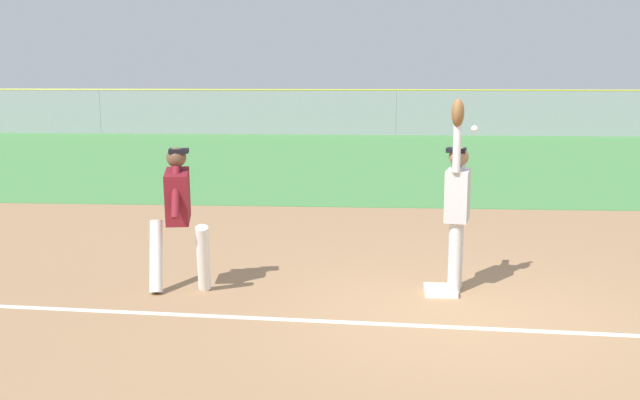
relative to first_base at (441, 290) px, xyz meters
The scene contains 13 objects.
ground_plane 0.75m from the first_base, 80.02° to the right, with size 74.05×74.05×0.00m, color #A37A54.
outfield_grass 14.03m from the first_base, 89.47° to the left, with size 50.19×16.90×0.01m, color #4C8C47.
chalk_foul_line 4.10m from the first_base, 167.32° to the right, with size 12.00×0.10×0.01m, color white.
first_base is the anchor object (origin of this frame).
fielder 1.10m from the first_base, 37.21° to the left, with size 0.35×0.89×2.28m.
runner 3.21m from the first_base, behind, with size 0.80×0.84×1.72m.
baseball 1.93m from the first_base, 36.13° to the left, with size 0.07×0.07×0.07m, color white.
outfield_fence 22.50m from the first_base, 89.67° to the left, with size 50.27×0.08×1.89m.
parked_car_blue 28.57m from the first_base, 115.15° to the left, with size 4.48×2.27×1.25m.
parked_car_tan 27.28m from the first_base, 102.29° to the left, with size 4.49×2.29×1.25m.
parked_car_green 26.47m from the first_base, 90.83° to the left, with size 4.50×2.31×1.25m.
parked_car_silver 27.23m from the first_base, 77.37° to the left, with size 4.51×2.34×1.25m.
parked_car_white 29.12m from the first_base, 66.79° to the left, with size 4.50×2.30×1.25m.
Camera 1 is at (-0.95, -7.73, 2.56)m, focal length 41.58 mm.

